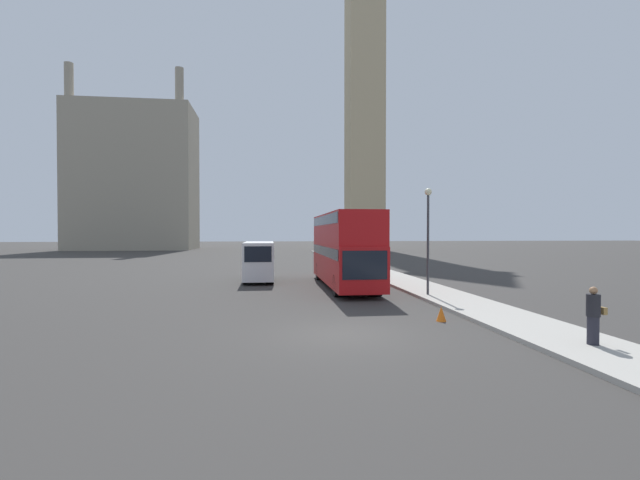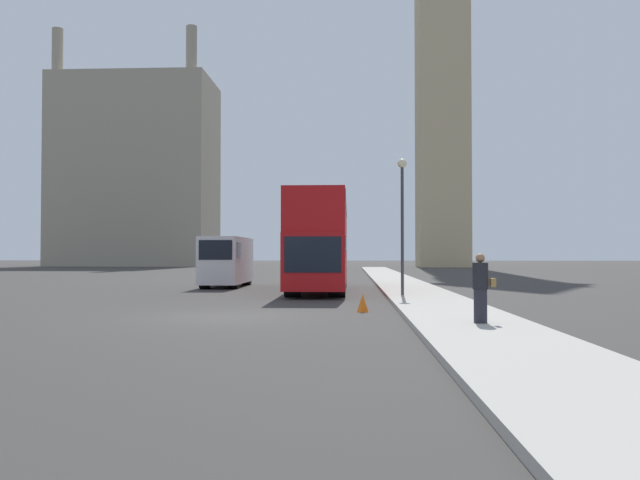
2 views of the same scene
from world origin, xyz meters
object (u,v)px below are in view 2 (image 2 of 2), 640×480
(red_double_decker_bus, at_px, (320,239))
(street_lamp, at_px, (402,204))
(clock_tower, at_px, (442,1))
(pedestrian, at_px, (481,288))
(white_van, at_px, (227,260))

(red_double_decker_bus, distance_m, street_lamp, 5.93)
(clock_tower, xyz_separation_m, pedestrian, (-9.46, -70.01, -35.24))
(red_double_decker_bus, bearing_deg, pedestrian, -72.94)
(pedestrian, distance_m, street_lamp, 10.26)
(white_van, relative_size, street_lamp, 1.07)
(clock_tower, height_order, red_double_decker_bus, clock_tower)
(white_van, distance_m, pedestrian, 20.58)
(red_double_decker_bus, distance_m, white_van, 6.43)
(clock_tower, relative_size, red_double_decker_bus, 6.29)
(clock_tower, distance_m, red_double_decker_bus, 66.45)
(pedestrian, relative_size, street_lamp, 0.30)
(clock_tower, relative_size, street_lamp, 13.24)
(white_van, bearing_deg, pedestrian, -62.22)
(red_double_decker_bus, distance_m, pedestrian, 15.22)
(red_double_decker_bus, xyz_separation_m, pedestrian, (4.44, -14.48, -1.49))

